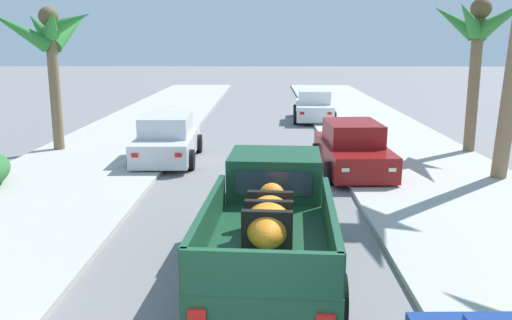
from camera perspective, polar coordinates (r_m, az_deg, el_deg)
The scene contains 10 objects.
sidewalk_left at distance 17.14m, azimuth -18.28°, elevation -0.41°, with size 5.10×60.00×0.12m, color #B2AFA8.
sidewalk_right at distance 16.89m, azimuth 17.64°, elevation -0.56°, with size 5.10×60.00×0.12m, color #B2AFA8.
curb_left at distance 16.80m, azimuth -14.57°, elevation -0.47°, with size 0.16×60.00×0.10m, color silver.
curb_right at distance 16.60m, azimuth 13.82°, elevation -0.59°, with size 0.16×60.00×0.10m, color silver.
pickup_truck at distance 8.62m, azimuth 1.74°, elevation -7.68°, with size 2.43×5.31×1.80m.
car_left_near at distance 15.62m, azimuth 10.76°, elevation 1.21°, with size 2.15×4.31×1.54m.
car_right_near at distance 25.82m, azimuth 6.50°, elevation 6.00°, with size 2.18×4.32×1.54m.
car_right_mid at distance 17.11m, azimuth -9.91°, elevation 2.27°, with size 2.13×4.31×1.54m.
palm_tree_left_fore at distance 19.30m, azimuth -22.11°, elevation 12.70°, with size 3.18×3.61×5.08m.
palm_tree_left_mid at distance 19.15m, azimuth 23.89°, elevation 13.08°, with size 3.09×3.69×5.32m.
Camera 1 is at (0.42, -3.73, 3.87)m, focal length 35.67 mm.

